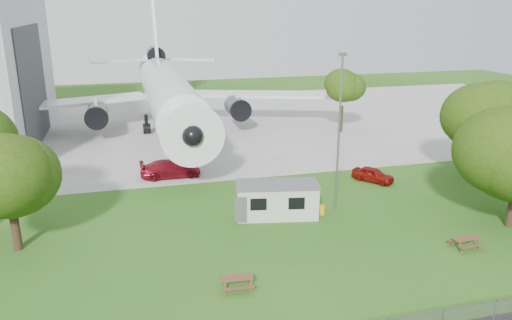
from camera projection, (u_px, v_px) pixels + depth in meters
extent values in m
plane|color=#3F7424|center=(254.00, 259.00, 31.55)|extent=(160.00, 160.00, 0.00)
cube|color=#B7B7B2|center=(182.00, 126.00, 66.63)|extent=(120.00, 46.00, 0.03)
cube|color=#2D3033|center=(34.00, 86.00, 55.87)|extent=(0.16, 16.00, 12.96)
cylinder|color=white|center=(168.00, 93.00, 60.94)|extent=(5.40, 34.00, 5.40)
cone|color=white|center=(189.00, 129.00, 43.40)|extent=(5.40, 5.50, 5.40)
cone|color=white|center=(156.00, 67.00, 80.09)|extent=(4.86, 9.00, 4.86)
cube|color=white|center=(64.00, 103.00, 61.19)|extent=(21.36, 10.77, 0.36)
cube|color=white|center=(260.00, 94.00, 67.31)|extent=(21.36, 10.77, 0.36)
cube|color=white|center=(154.00, 31.00, 78.40)|extent=(0.46, 9.96, 12.17)
cylinder|color=#515459|center=(97.00, 115.00, 59.02)|extent=(2.50, 4.20, 2.50)
cylinder|color=#515459|center=(237.00, 107.00, 63.18)|extent=(2.50, 4.20, 2.50)
cylinder|color=#515459|center=(155.00, 55.00, 78.57)|extent=(2.60, 4.50, 2.60)
cylinder|color=black|center=(185.00, 160.00, 47.78)|extent=(0.36, 0.36, 2.40)
cylinder|color=black|center=(146.00, 124.00, 62.33)|extent=(0.44, 0.44, 2.40)
cylinder|color=black|center=(191.00, 121.00, 63.70)|extent=(0.44, 0.44, 2.40)
cube|color=beige|center=(277.00, 201.00, 37.68)|extent=(6.37, 3.60, 2.50)
cube|color=#59595B|center=(277.00, 184.00, 37.30)|extent=(6.60, 3.83, 0.12)
cylinder|color=gold|center=(322.00, 210.00, 38.23)|extent=(0.50, 0.50, 0.70)
cylinder|color=slate|center=(339.00, 135.00, 37.50)|extent=(0.16, 0.16, 12.00)
cylinder|color=#382619|center=(16.00, 229.00, 32.42)|extent=(0.56, 0.56, 2.86)
sphere|color=#3A5811|center=(8.00, 179.00, 31.38)|extent=(6.31, 6.31, 6.31)
cylinder|color=#382619|center=(512.00, 206.00, 35.80)|extent=(0.56, 0.56, 3.09)
cylinder|color=#382619|center=(476.00, 161.00, 45.73)|extent=(0.56, 0.56, 3.41)
sphere|color=#3A5811|center=(483.00, 117.00, 44.49)|extent=(7.32, 7.32, 7.32)
cylinder|color=#382619|center=(341.00, 119.00, 62.87)|extent=(0.56, 0.56, 3.31)
sphere|color=#3A5811|center=(342.00, 87.00, 61.67)|extent=(5.38, 5.38, 5.38)
imported|color=maroon|center=(373.00, 175.00, 45.28)|extent=(3.53, 3.98, 1.30)
imported|color=maroon|center=(171.00, 169.00, 46.39)|extent=(5.57, 2.29, 1.61)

